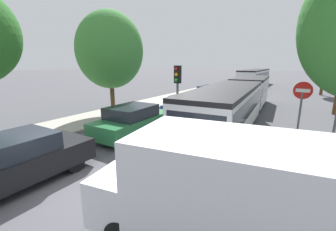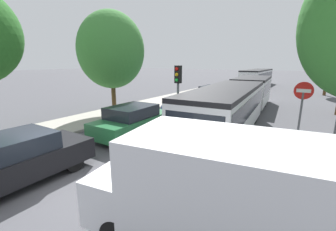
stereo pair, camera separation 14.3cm
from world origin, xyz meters
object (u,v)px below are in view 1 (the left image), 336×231
queued_car_blue (187,105)px  no_entry_sign (301,105)px  queued_car_silver (211,94)px  white_van (232,193)px  traffic_light (177,83)px  queued_car_black (14,161)px  tree_right_far (328,51)px  queued_car_green (133,121)px  articulated_bus (239,98)px  city_bus_rear (254,76)px  tree_left_mid (110,50)px  queued_car_white (231,89)px

queued_car_blue → no_entry_sign: 7.54m
queued_car_silver → white_van: bearing=-158.0°
traffic_light → white_van: bearing=38.3°
queued_car_black → tree_right_far: 28.58m
white_van → no_entry_sign: (0.78, 6.70, 0.64)m
queued_car_green → queued_car_silver: 10.86m
articulated_bus → queued_car_silver: (-3.66, 4.60, -0.59)m
white_van → queued_car_blue: bearing=-67.4°
queued_car_silver → city_bus_rear: bearing=-1.2°
no_entry_sign → tree_left_mid: tree_left_mid is taller
queued_car_green → city_bus_rear: bearing=-0.6°
city_bus_rear → traffic_light: bearing=-176.9°
queued_car_blue → queued_car_white: (-0.17, 10.98, -0.00)m
queued_car_green → tree_right_far: size_ratio=0.65×
queued_car_blue → tree_right_far: tree_right_far is taller
articulated_bus → queued_car_black: articulated_bus is taller
queued_car_black → no_entry_sign: size_ratio=1.55×
queued_car_green → articulated_bus: bearing=-29.4°
white_van → queued_car_black: bearing=0.1°
tree_right_far → no_entry_sign: bearing=-94.2°
queued_car_blue → tree_left_mid: size_ratio=0.60×
articulated_bus → no_entry_sign: bearing=37.1°
queued_car_silver → traffic_light: (1.53, -8.77, 1.73)m
articulated_bus → tree_right_far: (4.93, 15.46, 3.30)m
white_van → city_bus_rear: bearing=-88.0°
queued_car_green → queued_car_white: 16.40m
articulated_bus → queued_car_white: 10.72m
queued_car_silver → traffic_light: size_ratio=1.29×
articulated_bus → queued_car_black: 12.10m
queued_car_black → queued_car_green: size_ratio=1.00×
traffic_light → tree_left_mid: bearing=-94.0°
white_van → no_entry_sign: 6.78m
city_bus_rear → tree_left_mid: (-3.90, -25.58, 2.89)m
tree_left_mid → white_van: bearing=-34.5°
traffic_light → queued_car_green: bearing=-30.5°
queued_car_green → tree_left_mid: 5.91m
queued_car_white → tree_left_mid: (-3.96, -13.81, 3.59)m
articulated_bus → traffic_light: 4.82m
city_bus_rear → queued_car_black: (0.13, -33.51, -0.64)m
queued_car_black → queued_car_silver: bearing=0.3°
queued_car_black → no_entry_sign: bearing=-42.6°
tree_left_mid → tree_right_far: 22.77m
queued_car_blue → traffic_light: (1.15, -3.32, 1.79)m
articulated_bus → traffic_light: bearing=-31.6°
queued_car_green → queued_car_blue: 5.42m
queued_car_white → articulated_bus: bearing=-161.9°
queued_car_silver → tree_right_far: size_ratio=0.65×
articulated_bus → tree_left_mid: tree_left_mid is taller
city_bus_rear → queued_car_silver: bearing=179.5°
queued_car_green → queued_car_white: queued_car_green is taller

